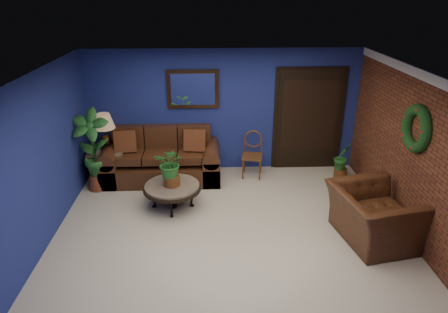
{
  "coord_description": "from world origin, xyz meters",
  "views": [
    {
      "loc": [
        -0.32,
        -5.27,
        3.61
      ],
      "look_at": [
        -0.07,
        0.55,
        1.09
      ],
      "focal_mm": 32.0,
      "sensor_mm": 36.0,
      "label": 1
    }
  ],
  "objects_px": {
    "end_table": "(108,156)",
    "side_chair": "(253,151)",
    "table_lamp": "(104,127)",
    "armchair": "(373,216)",
    "coffee_table": "(172,188)",
    "sofa": "(162,162)"
  },
  "relations": [
    {
      "from": "end_table",
      "to": "side_chair",
      "type": "height_order",
      "value": "side_chair"
    },
    {
      "from": "table_lamp",
      "to": "armchair",
      "type": "xyz_separation_m",
      "value": [
        4.45,
        -2.26,
        -0.69
      ]
    },
    {
      "from": "coffee_table",
      "to": "armchair",
      "type": "height_order",
      "value": "armchair"
    },
    {
      "from": "side_chair",
      "to": "table_lamp",
      "type": "bearing_deg",
      "value": -168.44
    },
    {
      "from": "sofa",
      "to": "armchair",
      "type": "xyz_separation_m",
      "value": [
        3.4,
        -2.3,
        0.07
      ]
    },
    {
      "from": "side_chair",
      "to": "armchair",
      "type": "height_order",
      "value": "side_chair"
    },
    {
      "from": "end_table",
      "to": "table_lamp",
      "type": "distance_m",
      "value": 0.6
    },
    {
      "from": "table_lamp",
      "to": "side_chair",
      "type": "bearing_deg",
      "value": 1.35
    },
    {
      "from": "armchair",
      "to": "sofa",
      "type": "bearing_deg",
      "value": 45.33
    },
    {
      "from": "end_table",
      "to": "side_chair",
      "type": "xyz_separation_m",
      "value": [
        2.87,
        0.07,
        0.02
      ]
    },
    {
      "from": "sofa",
      "to": "table_lamp",
      "type": "distance_m",
      "value": 1.3
    },
    {
      "from": "sofa",
      "to": "armchair",
      "type": "distance_m",
      "value": 4.1
    },
    {
      "from": "sofa",
      "to": "side_chair",
      "type": "relative_size",
      "value": 2.47
    },
    {
      "from": "coffee_table",
      "to": "table_lamp",
      "type": "height_order",
      "value": "table_lamp"
    },
    {
      "from": "coffee_table",
      "to": "side_chair",
      "type": "bearing_deg",
      "value": 38.95
    },
    {
      "from": "sofa",
      "to": "side_chair",
      "type": "bearing_deg",
      "value": 0.98
    },
    {
      "from": "end_table",
      "to": "armchair",
      "type": "height_order",
      "value": "armchair"
    },
    {
      "from": "end_table",
      "to": "coffee_table",
      "type": "bearing_deg",
      "value": -40.88
    },
    {
      "from": "end_table",
      "to": "side_chair",
      "type": "bearing_deg",
      "value": 1.35
    },
    {
      "from": "sofa",
      "to": "coffee_table",
      "type": "distance_m",
      "value": 1.24
    },
    {
      "from": "end_table",
      "to": "armchair",
      "type": "relative_size",
      "value": 0.57
    },
    {
      "from": "sofa",
      "to": "table_lamp",
      "type": "relative_size",
      "value": 3.34
    }
  ]
}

